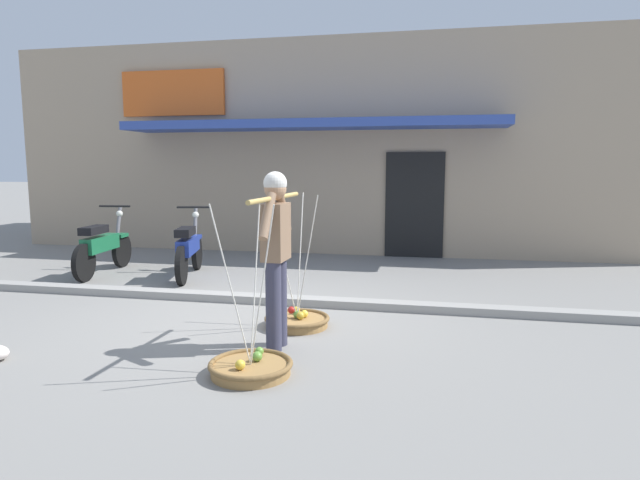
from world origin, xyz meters
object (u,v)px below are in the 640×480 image
at_px(fruit_basket_right_side, 297,320).
at_px(fruit_vendor, 276,248).
at_px(motorcycle_nearest_shop, 102,247).
at_px(motorcycle_second_in_row, 189,249).
at_px(fruit_basket_left_side, 251,366).

bearing_deg(fruit_basket_right_side, fruit_vendor, -91.58).
distance_m(motorcycle_nearest_shop, motorcycle_second_in_row, 1.47).
distance_m(fruit_basket_left_side, motorcycle_nearest_shop, 5.21).
xyz_separation_m(fruit_basket_left_side, motorcycle_nearest_shop, (-3.75, 3.61, 0.38)).
bearing_deg(fruit_vendor, fruit_basket_left_side, -91.59).
relative_size(fruit_basket_left_side, motorcycle_second_in_row, 0.81).
bearing_deg(motorcycle_nearest_shop, motorcycle_second_in_row, 2.96).
height_order(fruit_vendor, fruit_basket_left_side, fruit_vendor).
xyz_separation_m(fruit_vendor, motorcycle_nearest_shop, (-3.77, 2.89, -0.52)).
xyz_separation_m(fruit_vendor, motorcycle_second_in_row, (-2.30, 2.97, -0.52)).
height_order(fruit_basket_right_side, motorcycle_nearest_shop, fruit_basket_right_side).
bearing_deg(motorcycle_second_in_row, fruit_vendor, -52.22).
distance_m(fruit_vendor, motorcycle_nearest_shop, 4.78).
relative_size(fruit_vendor, fruit_basket_left_side, 1.17).
bearing_deg(fruit_basket_left_side, motorcycle_second_in_row, 121.78).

